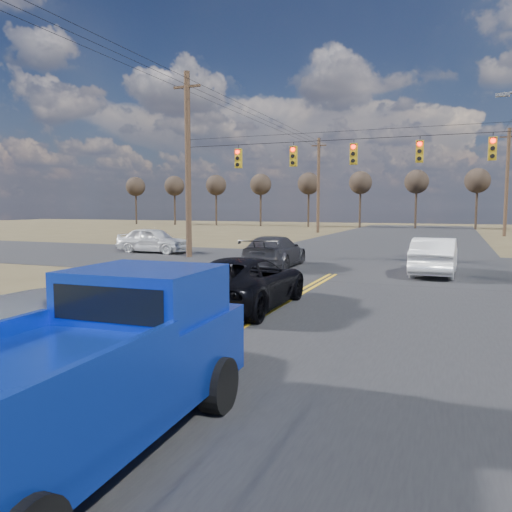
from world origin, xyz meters
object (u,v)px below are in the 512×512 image
at_px(dgrey_car_queue, 274,252).
at_px(silver_suv, 65,337).
at_px(pickup_truck, 87,371).
at_px(black_suv, 245,282).
at_px(white_car_queue, 434,256).
at_px(cross_car_west, 153,240).

bearing_deg(dgrey_car_queue, silver_suv, 95.16).
relative_size(pickup_truck, dgrey_car_queue, 1.07).
relative_size(black_suv, dgrey_car_queue, 1.02).
relative_size(black_suv, white_car_queue, 1.09).
bearing_deg(dgrey_car_queue, white_car_queue, 176.91).
xyz_separation_m(black_suv, white_car_queue, (4.67, 8.96, 0.06)).
height_order(pickup_truck, cross_car_west, pickup_truck).
xyz_separation_m(white_car_queue, dgrey_car_queue, (-6.98, 0.00, -0.04)).
distance_m(pickup_truck, white_car_queue, 17.55).
height_order(black_suv, cross_car_west, cross_car_west).
xyz_separation_m(pickup_truck, white_car_queue, (3.08, 17.28, -0.20)).
bearing_deg(silver_suv, dgrey_car_queue, -79.94).
relative_size(silver_suv, cross_car_west, 1.12).
relative_size(pickup_truck, black_suv, 1.06).
bearing_deg(black_suv, silver_suv, 89.59).
distance_m(silver_suv, cross_car_west, 23.02).
xyz_separation_m(white_car_queue, cross_car_west, (-16.20, 4.05, 0.00)).
distance_m(black_suv, cross_car_west, 17.38).
xyz_separation_m(silver_suv, dgrey_car_queue, (-2.30, 15.88, -0.14)).
height_order(white_car_queue, dgrey_car_queue, white_car_queue).
bearing_deg(pickup_truck, white_car_queue, 77.82).
bearing_deg(dgrey_car_queue, cross_car_west, -26.78).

